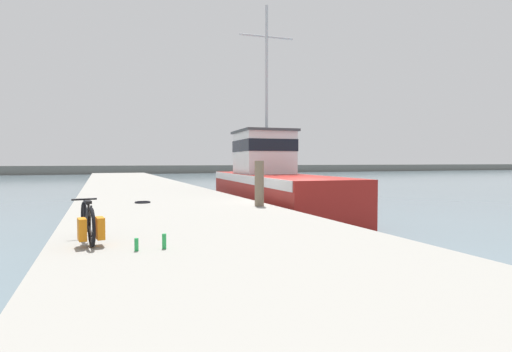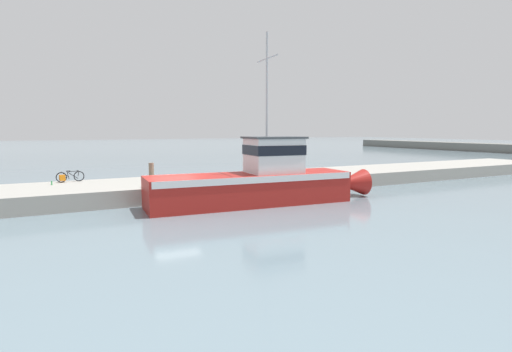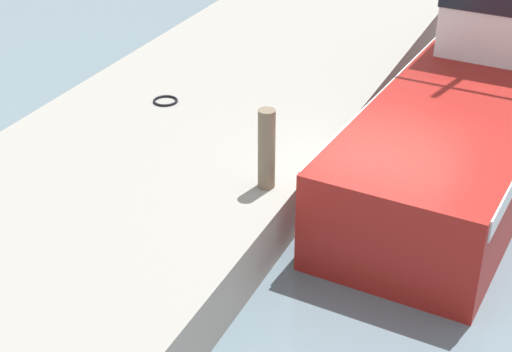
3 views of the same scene
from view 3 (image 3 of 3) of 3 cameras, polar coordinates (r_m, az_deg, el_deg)
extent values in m
plane|color=slate|center=(14.25, 8.61, -4.17)|extent=(320.00, 320.00, 0.00)
cube|color=gray|center=(15.47, -6.68, 1.06)|extent=(6.13, 80.00, 1.00)
cube|color=maroon|center=(17.38, 16.19, 4.88)|extent=(3.84, 12.21, 1.82)
cube|color=silver|center=(17.10, 16.53, 7.09)|extent=(3.88, 11.97, 0.36)
cylinder|color=#756651|center=(13.20, 0.77, 1.96)|extent=(0.30, 0.30, 1.45)
torus|color=black|center=(16.79, -6.61, 5.46)|extent=(0.53, 0.53, 0.05)
camera|label=1|loc=(10.93, -59.89, -17.44)|focal=28.00mm
camera|label=2|loc=(19.89, 92.19, -12.81)|focal=28.00mm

